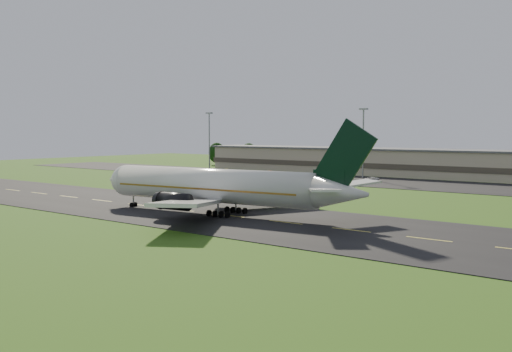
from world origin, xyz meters
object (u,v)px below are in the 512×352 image
Objects in this scene: light_mast_centre at (363,135)px; service_vehicle_c at (371,179)px; airliner at (216,186)px; light_mast_west at (209,134)px; service_vehicle_b at (270,173)px; service_vehicle_a at (225,171)px; terminal at (391,163)px.

light_mast_centre reaches higher than service_vehicle_c.
airliner is 81.53m from light_mast_centre.
service_vehicle_c is (67.47, -9.78, -11.98)m from light_mast_west.
service_vehicle_b is at bearing -12.47° from light_mast_west.
light_mast_centre is at bearing 93.40° from airliner.
light_mast_west and light_mast_centre have the same top height.
service_vehicle_a is (-58.43, 70.27, -3.81)m from airliner.
terminal is at bearing 14.76° from light_mast_west.
terminal reaches higher than service_vehicle_a.
service_vehicle_b is 35.83m from service_vehicle_c.
terminal reaches higher than service_vehicle_b.
service_vehicle_c is at bearing -76.84° from terminal.
light_mast_centre is at bearing -64.79° from service_vehicle_b.
light_mast_west is at bearing 88.78° from service_vehicle_b.
service_vehicle_c is at bearing 88.79° from airliner.
service_vehicle_a is at bearing -31.70° from light_mast_west.
airliner is 12.59× the size of service_vehicle_b.
service_vehicle_c is (51.87, -0.15, -0.09)m from service_vehicle_a.
airliner reaches higher than service_vehicle_a.
airliner reaches higher than service_vehicle_c.
service_vehicle_b is at bearing -168.65° from service_vehicle_c.
airliner is at bearing -80.03° from light_mast_centre.
airliner reaches higher than service_vehicle_b.
service_vehicle_c is at bearing -8.25° from light_mast_west.
terminal is 64.10m from light_mast_west.
service_vehicle_b reaches higher than service_vehicle_c.
service_vehicle_b is (-42.29, 72.88, -3.89)m from airliner.
light_mast_centre reaches higher than terminal.
service_vehicle_a is (-44.39, -9.64, -11.89)m from light_mast_centre.
terminal is at bearing 90.93° from airliner.
airliner is at bearing -47.18° from light_mast_west.
terminal is 7.13× the size of light_mast_west.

